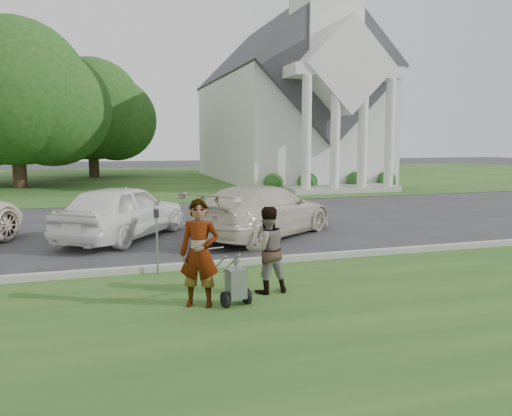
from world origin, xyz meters
name	(u,v)px	position (x,y,z in m)	size (l,w,h in m)	color
ground	(269,270)	(0.00, 0.00, 0.00)	(120.00, 120.00, 0.00)	#333335
grass_strip	(329,317)	(0.00, -3.00, 0.01)	(80.00, 7.00, 0.01)	#224D1A
church_lawn	(152,179)	(0.00, 27.00, 0.01)	(80.00, 30.00, 0.01)	#224D1A
curb	(261,261)	(0.00, 0.55, 0.07)	(80.00, 0.18, 0.15)	#9E9E93
church	(287,94)	(9.00, 23.11, 5.94)	(9.19, 19.00, 24.10)	white
tree_left	(15,99)	(-8.01, 21.99, 5.11)	(10.63, 8.40, 9.71)	#332316
tree_back	(92,114)	(-4.01, 29.99, 4.73)	(9.61, 7.60, 8.89)	#332316
striping_cart	(236,284)	(-1.27, -2.04, 0.37)	(0.57, 0.98, 0.86)	black
person_left	(199,254)	(-1.85, -1.90, 0.90)	(0.65, 0.43, 1.79)	#999999
person_right	(267,251)	(-0.55, -1.50, 0.79)	(0.76, 0.60, 1.57)	#999999
parking_meter_near	(157,233)	(-2.32, 0.31, 0.88)	(0.10, 0.09, 1.39)	gray
car_b	(123,211)	(-2.84, 4.49, 0.78)	(1.84, 4.59, 1.56)	white
car_c	(263,211)	(1.03, 3.63, 0.75)	(2.10, 5.17, 1.50)	beige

